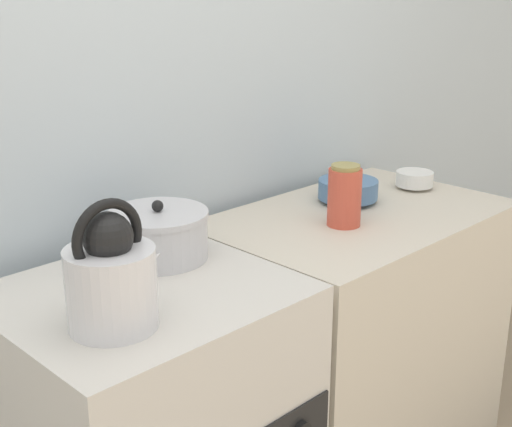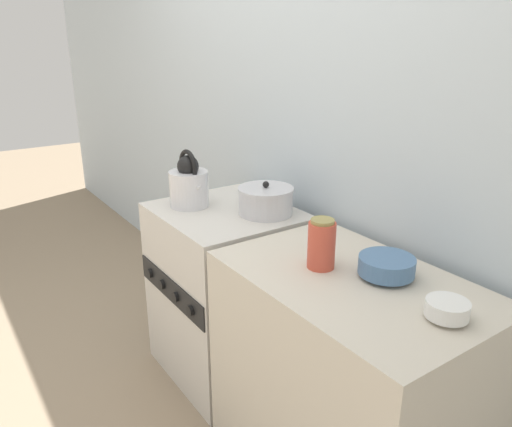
{
  "view_description": "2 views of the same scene",
  "coord_description": "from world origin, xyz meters",
  "px_view_note": "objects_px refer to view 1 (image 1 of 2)",
  "views": [
    {
      "loc": [
        -0.82,
        -0.9,
        1.47
      ],
      "look_at": [
        0.34,
        0.28,
        0.92
      ],
      "focal_mm": 50.0,
      "sensor_mm": 36.0,
      "label": 1
    },
    {
      "loc": [
        1.8,
        -0.79,
        1.55
      ],
      "look_at": [
        0.29,
        0.24,
        0.9
      ],
      "focal_mm": 35.0,
      "sensor_mm": 36.0,
      "label": 2
    }
  ],
  "objects_px": {
    "enamel_bowl": "(348,189)",
    "small_ceramic_bowl": "(414,179)",
    "kettle": "(111,277)",
    "storage_jar": "(345,196)",
    "cooking_pot": "(159,235)"
  },
  "relations": [
    {
      "from": "kettle",
      "to": "enamel_bowl",
      "type": "relative_size",
      "value": 1.43
    },
    {
      "from": "kettle",
      "to": "enamel_bowl",
      "type": "distance_m",
      "value": 1.0
    },
    {
      "from": "cooking_pot",
      "to": "storage_jar",
      "type": "bearing_deg",
      "value": -15.64
    },
    {
      "from": "kettle",
      "to": "enamel_bowl",
      "type": "bearing_deg",
      "value": 11.6
    },
    {
      "from": "enamel_bowl",
      "to": "small_ceramic_bowl",
      "type": "xyz_separation_m",
      "value": [
        0.27,
        -0.06,
        -0.01
      ]
    },
    {
      "from": "small_ceramic_bowl",
      "to": "enamel_bowl",
      "type": "bearing_deg",
      "value": 167.51
    },
    {
      "from": "enamel_bowl",
      "to": "storage_jar",
      "type": "relative_size",
      "value": 1.05
    },
    {
      "from": "kettle",
      "to": "small_ceramic_bowl",
      "type": "bearing_deg",
      "value": 6.45
    },
    {
      "from": "cooking_pot",
      "to": "kettle",
      "type": "bearing_deg",
      "value": -141.45
    },
    {
      "from": "small_ceramic_bowl",
      "to": "kettle",
      "type": "bearing_deg",
      "value": -173.55
    },
    {
      "from": "enamel_bowl",
      "to": "small_ceramic_bowl",
      "type": "distance_m",
      "value": 0.28
    },
    {
      "from": "storage_jar",
      "to": "cooking_pot",
      "type": "bearing_deg",
      "value": 164.36
    },
    {
      "from": "enamel_bowl",
      "to": "small_ceramic_bowl",
      "type": "bearing_deg",
      "value": -12.49
    },
    {
      "from": "enamel_bowl",
      "to": "kettle",
      "type": "bearing_deg",
      "value": -168.4
    },
    {
      "from": "kettle",
      "to": "small_ceramic_bowl",
      "type": "xyz_separation_m",
      "value": [
        1.25,
        0.14,
        -0.08
      ]
    }
  ]
}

